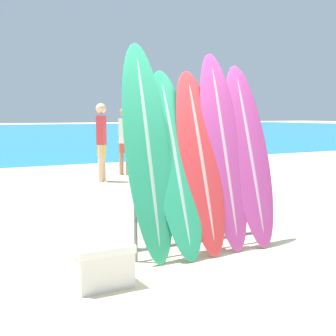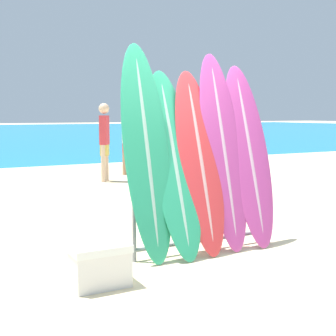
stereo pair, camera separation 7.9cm
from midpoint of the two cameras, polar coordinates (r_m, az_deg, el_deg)
name	(u,v)px [view 1 (the left image)]	position (r m, az deg, el deg)	size (l,w,h in m)	color
ground_plane	(218,257)	(5.18, 5.72, -10.75)	(160.00, 160.00, 0.00)	beige
surfboard_rack	(202,211)	(5.28, 3.74, -5.28)	(1.68, 0.04, 0.85)	slate
surfboard_slot_0	(148,151)	(4.91, -2.97, 2.08)	(0.52, 0.67, 2.31)	#289E70
surfboard_slot_1	(175,162)	(5.07, 0.43, 0.68)	(0.53, 0.79, 2.04)	#289E70
surfboard_slot_2	(200,161)	(5.21, 3.54, 0.87)	(0.52, 0.72, 2.05)	red
surfboard_slot_3	(224,150)	(5.41, 6.37, 2.17)	(0.52, 0.69, 2.26)	#B23D8E
surfboard_slot_4	(249,154)	(5.62, 9.48, 1.67)	(0.55, 0.71, 2.14)	#B23D8E
person_near_water	(101,139)	(10.80, -8.32, 3.51)	(0.29, 0.31, 1.79)	beige
person_mid_beach	(124,138)	(11.90, -5.53, 3.60)	(0.29, 0.29, 1.71)	#A87A5B
person_far_left	(146,143)	(9.06, -2.99, 3.02)	(0.24, 0.30, 1.80)	#846047
cooler_box	(102,265)	(4.32, -8.55, -11.65)	(0.52, 0.35, 0.39)	silver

